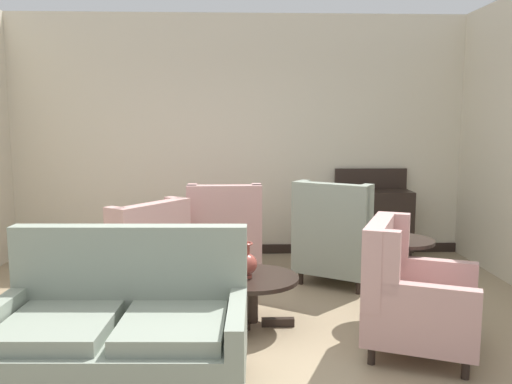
{
  "coord_description": "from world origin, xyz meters",
  "views": [
    {
      "loc": [
        -0.04,
        -3.92,
        1.75
      ],
      "look_at": [
        0.14,
        0.73,
        1.12
      ],
      "focal_mm": 37.38,
      "sensor_mm": 36.0,
      "label": 1
    }
  ],
  "objects_px": {
    "porcelain_vase": "(246,263)",
    "side_table": "(400,271)",
    "sideboard": "(373,219)",
    "coffee_table": "(252,287)",
    "armchair_foreground_right": "(410,296)",
    "armchair_near_sideboard": "(134,258)",
    "armchair_near_window": "(338,241)",
    "armchair_beside_settee": "(225,239)",
    "settee": "(121,328)"
  },
  "relations": [
    {
      "from": "porcelain_vase",
      "to": "armchair_near_window",
      "type": "relative_size",
      "value": 0.26
    },
    {
      "from": "coffee_table",
      "to": "armchair_foreground_right",
      "type": "height_order",
      "value": "armchair_foreground_right"
    },
    {
      "from": "porcelain_vase",
      "to": "armchair_beside_settee",
      "type": "xyz_separation_m",
      "value": [
        -0.2,
        1.43,
        -0.12
      ]
    },
    {
      "from": "porcelain_vase",
      "to": "side_table",
      "type": "height_order",
      "value": "porcelain_vase"
    },
    {
      "from": "armchair_near_sideboard",
      "to": "sideboard",
      "type": "bearing_deg",
      "value": 156.71
    },
    {
      "from": "coffee_table",
      "to": "porcelain_vase",
      "type": "height_order",
      "value": "porcelain_vase"
    },
    {
      "from": "coffee_table",
      "to": "armchair_beside_settee",
      "type": "relative_size",
      "value": 0.73
    },
    {
      "from": "coffee_table",
      "to": "side_table",
      "type": "bearing_deg",
      "value": 4.99
    },
    {
      "from": "settee",
      "to": "armchair_beside_settee",
      "type": "relative_size",
      "value": 1.54
    },
    {
      "from": "armchair_beside_settee",
      "to": "armchair_near_window",
      "type": "height_order",
      "value": "armchair_near_window"
    },
    {
      "from": "settee",
      "to": "armchair_near_window",
      "type": "distance_m",
      "value": 2.88
    },
    {
      "from": "armchair_foreground_right",
      "to": "sideboard",
      "type": "xyz_separation_m",
      "value": [
        0.44,
        2.79,
        0.07
      ]
    },
    {
      "from": "armchair_near_window",
      "to": "sideboard",
      "type": "bearing_deg",
      "value": -88.69
    },
    {
      "from": "settee",
      "to": "sideboard",
      "type": "xyz_separation_m",
      "value": [
        2.5,
        3.28,
        0.09
      ]
    },
    {
      "from": "armchair_foreground_right",
      "to": "armchair_near_window",
      "type": "xyz_separation_m",
      "value": [
        -0.22,
        1.72,
        0.03
      ]
    },
    {
      "from": "armchair_near_sideboard",
      "to": "side_table",
      "type": "bearing_deg",
      "value": 113.24
    },
    {
      "from": "side_table",
      "to": "coffee_table",
      "type": "bearing_deg",
      "value": -175.01
    },
    {
      "from": "armchair_near_window",
      "to": "armchair_beside_settee",
      "type": "bearing_deg",
      "value": 23.08
    },
    {
      "from": "porcelain_vase",
      "to": "armchair_near_window",
      "type": "height_order",
      "value": "armchair_near_window"
    },
    {
      "from": "side_table",
      "to": "porcelain_vase",
      "type": "bearing_deg",
      "value": -174.34
    },
    {
      "from": "settee",
      "to": "sideboard",
      "type": "distance_m",
      "value": 4.13
    },
    {
      "from": "coffee_table",
      "to": "armchair_foreground_right",
      "type": "bearing_deg",
      "value": -23.87
    },
    {
      "from": "coffee_table",
      "to": "armchair_foreground_right",
      "type": "relative_size",
      "value": 0.74
    },
    {
      "from": "armchair_foreground_right",
      "to": "sideboard",
      "type": "height_order",
      "value": "sideboard"
    },
    {
      "from": "settee",
      "to": "armchair_foreground_right",
      "type": "relative_size",
      "value": 1.57
    },
    {
      "from": "armchair_beside_settee",
      "to": "side_table",
      "type": "xyz_separation_m",
      "value": [
        1.55,
        -1.29,
        -0.0
      ]
    },
    {
      "from": "coffee_table",
      "to": "armchair_near_window",
      "type": "xyz_separation_m",
      "value": [
        0.96,
        1.2,
        0.11
      ]
    },
    {
      "from": "porcelain_vase",
      "to": "settee",
      "type": "xyz_separation_m",
      "value": [
        -0.83,
        -0.99,
        -0.16
      ]
    },
    {
      "from": "coffee_table",
      "to": "armchair_beside_settee",
      "type": "bearing_deg",
      "value": 100.34
    },
    {
      "from": "porcelain_vase",
      "to": "armchair_near_sideboard",
      "type": "height_order",
      "value": "armchair_near_sideboard"
    },
    {
      "from": "sideboard",
      "to": "settee",
      "type": "bearing_deg",
      "value": -127.36
    },
    {
      "from": "armchair_near_sideboard",
      "to": "side_table",
      "type": "xyz_separation_m",
      "value": [
        2.42,
        -0.61,
        0.02
      ]
    },
    {
      "from": "armchair_foreground_right",
      "to": "armchair_near_sideboard",
      "type": "relative_size",
      "value": 0.88
    },
    {
      "from": "side_table",
      "to": "sideboard",
      "type": "xyz_separation_m",
      "value": [
        0.32,
        2.15,
        0.05
      ]
    },
    {
      "from": "armchair_beside_settee",
      "to": "sideboard",
      "type": "bearing_deg",
      "value": -155.95
    },
    {
      "from": "coffee_table",
      "to": "porcelain_vase",
      "type": "xyz_separation_m",
      "value": [
        -0.06,
        -0.02,
        0.21
      ]
    },
    {
      "from": "armchair_near_window",
      "to": "sideboard",
      "type": "height_order",
      "value": "sideboard"
    },
    {
      "from": "porcelain_vase",
      "to": "armchair_beside_settee",
      "type": "distance_m",
      "value": 1.45
    },
    {
      "from": "armchair_foreground_right",
      "to": "sideboard",
      "type": "distance_m",
      "value": 2.82
    },
    {
      "from": "porcelain_vase",
      "to": "sideboard",
      "type": "bearing_deg",
      "value": 53.82
    },
    {
      "from": "coffee_table",
      "to": "porcelain_vase",
      "type": "bearing_deg",
      "value": -159.59
    },
    {
      "from": "armchair_near_window",
      "to": "side_table",
      "type": "relative_size",
      "value": 1.56
    },
    {
      "from": "settee",
      "to": "armchair_near_sideboard",
      "type": "xyz_separation_m",
      "value": [
        -0.24,
        1.73,
        0.01
      ]
    },
    {
      "from": "armchair_foreground_right",
      "to": "armchair_near_window",
      "type": "bearing_deg",
      "value": 29.86
    },
    {
      "from": "porcelain_vase",
      "to": "side_table",
      "type": "relative_size",
      "value": 0.41
    },
    {
      "from": "porcelain_vase",
      "to": "sideboard",
      "type": "height_order",
      "value": "sideboard"
    },
    {
      "from": "armchair_near_sideboard",
      "to": "armchair_beside_settee",
      "type": "bearing_deg",
      "value": 165.6
    },
    {
      "from": "settee",
      "to": "armchair_foreground_right",
      "type": "distance_m",
      "value": 2.12
    },
    {
      "from": "armchair_beside_settee",
      "to": "armchair_near_window",
      "type": "bearing_deg",
      "value": 169.75
    },
    {
      "from": "coffee_table",
      "to": "settee",
      "type": "height_order",
      "value": "settee"
    }
  ]
}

